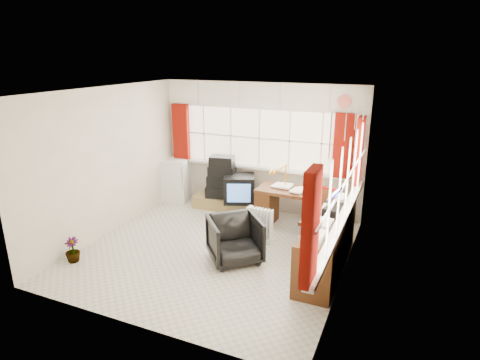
% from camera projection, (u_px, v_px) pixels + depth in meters
% --- Properties ---
extents(ground, '(4.00, 4.00, 0.00)m').
position_uv_depth(ground, '(214.00, 251.00, 6.38)').
color(ground, beige).
rests_on(ground, ground).
extents(room_walls, '(4.00, 4.00, 4.00)m').
position_uv_depth(room_walls, '(212.00, 160.00, 5.93)').
color(room_walls, beige).
rests_on(room_walls, ground).
extents(window_back, '(3.70, 0.12, 3.60)m').
position_uv_depth(window_back, '(259.00, 164.00, 7.80)').
color(window_back, '#F3E3C1').
rests_on(window_back, room_walls).
extents(window_right, '(0.12, 3.70, 3.60)m').
position_uv_depth(window_right, '(343.00, 214.00, 5.36)').
color(window_right, '#F3E3C1').
rests_on(window_right, room_walls).
extents(curtains, '(3.83, 3.83, 1.15)m').
position_uv_depth(curtains, '(290.00, 155.00, 6.40)').
color(curtains, '#840707').
rests_on(curtains, room_walls).
extents(overhead_cabinets, '(3.98, 3.98, 0.48)m').
position_uv_depth(overhead_cabinets, '(297.00, 104.00, 6.19)').
color(overhead_cabinets, white).
rests_on(overhead_cabinets, room_walls).
extents(desk, '(1.25, 0.64, 0.75)m').
position_uv_depth(desk, '(292.00, 207.00, 7.14)').
color(desk, '#562B14').
rests_on(desk, ground).
extents(desk_lamp, '(0.18, 0.16, 0.43)m').
position_uv_depth(desk_lamp, '(286.00, 171.00, 7.09)').
color(desk_lamp, '#E7A209').
rests_on(desk_lamp, desk).
extents(task_chair, '(0.50, 0.52, 1.03)m').
position_uv_depth(task_chair, '(319.00, 217.00, 6.29)').
color(task_chair, black).
rests_on(task_chair, ground).
extents(office_chair, '(1.04, 1.05, 0.68)m').
position_uv_depth(office_chair, '(235.00, 239.00, 6.00)').
color(office_chair, black).
rests_on(office_chair, ground).
extents(radiator, '(0.40, 0.18, 0.59)m').
position_uv_depth(radiator, '(261.00, 228.00, 6.63)').
color(radiator, white).
rests_on(radiator, ground).
extents(credenza, '(0.50, 2.00, 0.85)m').
position_uv_depth(credenza, '(327.00, 243.00, 5.79)').
color(credenza, '#562B14').
rests_on(credenza, ground).
extents(file_tray, '(0.39, 0.45, 0.13)m').
position_uv_depth(file_tray, '(337.00, 211.00, 5.82)').
color(file_tray, black).
rests_on(file_tray, credenza).
extents(tv_bench, '(1.40, 0.50, 0.25)m').
position_uv_depth(tv_bench, '(229.00, 203.00, 8.06)').
color(tv_bench, '#9B804D').
rests_on(tv_bench, ground).
extents(crt_tv, '(0.73, 0.70, 0.52)m').
position_uv_depth(crt_tv, '(239.00, 189.00, 7.73)').
color(crt_tv, black).
rests_on(crt_tv, tv_bench).
extents(hifi_stack, '(0.68, 0.50, 0.84)m').
position_uv_depth(hifi_stack, '(222.00, 178.00, 7.96)').
color(hifi_stack, black).
rests_on(hifi_stack, tv_bench).
extents(mini_fridge, '(0.61, 0.61, 0.90)m').
position_uv_depth(mini_fridge, '(177.00, 179.00, 8.50)').
color(mini_fridge, white).
rests_on(mini_fridge, ground).
extents(spray_bottle_a, '(0.17, 0.17, 0.31)m').
position_uv_depth(spray_bottle_a, '(245.00, 228.00, 6.86)').
color(spray_bottle_a, white).
rests_on(spray_bottle_a, ground).
extents(spray_bottle_b, '(0.11, 0.11, 0.18)m').
position_uv_depth(spray_bottle_b, '(235.00, 226.00, 7.08)').
color(spray_bottle_b, '#80BFBB').
rests_on(spray_bottle_b, ground).
extents(flower_vase, '(0.26, 0.26, 0.38)m').
position_uv_depth(flower_vase, '(72.00, 250.00, 6.00)').
color(flower_vase, black).
rests_on(flower_vase, ground).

